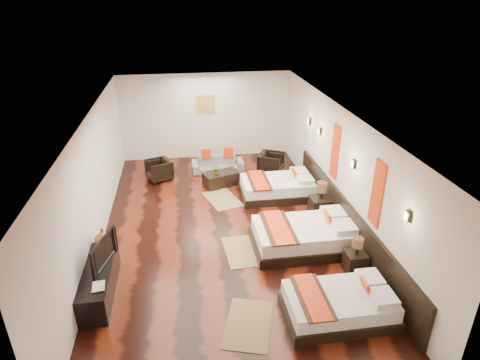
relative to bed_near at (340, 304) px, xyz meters
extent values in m
cube|color=black|center=(-1.69, 3.11, -0.24)|extent=(5.50, 9.50, 0.01)
cube|color=white|center=(-1.69, 3.11, 2.56)|extent=(5.50, 9.50, 0.01)
cube|color=silver|center=(-1.69, 7.86, 1.16)|extent=(5.50, 0.01, 2.80)
cube|color=silver|center=(-4.44, 3.11, 1.16)|extent=(0.01, 9.50, 2.80)
cube|color=silver|center=(1.06, 3.11, 1.16)|extent=(0.01, 9.50, 2.80)
cube|color=black|center=(1.02, 2.31, 0.21)|extent=(0.08, 6.60, 0.90)
cube|color=black|center=(-0.02, 0.00, -0.15)|extent=(1.87, 1.16, 0.20)
cube|color=white|center=(-0.02, 0.00, 0.09)|extent=(1.78, 1.07, 0.27)
cube|color=red|center=(0.42, 0.00, 0.33)|extent=(0.14, 0.29, 0.29)
cube|color=#38190F|center=(-0.51, 0.00, 0.23)|extent=(0.49, 1.18, 0.02)
cube|color=red|center=(-0.51, 0.00, 0.24)|extent=(0.34, 1.18, 0.02)
cube|color=black|center=(-0.02, 2.11, -0.13)|extent=(2.21, 1.37, 0.23)
cube|color=white|center=(-0.02, 2.11, 0.14)|extent=(2.10, 1.26, 0.32)
cube|color=red|center=(0.50, 2.11, 0.43)|extent=(0.16, 0.34, 0.34)
cube|color=#38190F|center=(-0.60, 2.11, 0.31)|extent=(0.58, 1.39, 0.02)
cube|color=red|center=(-0.60, 2.11, 0.33)|extent=(0.40, 1.39, 0.02)
cube|color=black|center=(-0.02, 4.62, -0.14)|extent=(1.99, 1.23, 0.21)
cube|color=white|center=(-0.02, 4.62, 0.11)|extent=(1.89, 1.14, 0.28)
cube|color=red|center=(0.45, 4.62, 0.36)|extent=(0.15, 0.30, 0.31)
cube|color=#38190F|center=(-0.54, 4.62, 0.26)|extent=(0.52, 1.25, 0.02)
cube|color=red|center=(-0.54, 4.62, 0.27)|extent=(0.36, 1.25, 0.02)
cube|color=black|center=(0.75, 1.12, -0.02)|extent=(0.40, 0.40, 0.45)
cylinder|color=black|center=(0.75, 1.12, 0.29)|extent=(0.07, 0.07, 0.18)
cylinder|color=#3F2619|center=(0.75, 1.12, 0.45)|extent=(0.21, 0.21, 0.20)
cube|color=black|center=(0.75, 3.31, 0.03)|extent=(0.49, 0.49, 0.54)
cylinder|color=black|center=(0.75, 3.31, 0.41)|extent=(0.09, 0.09, 0.22)
cylinder|color=#3F2619|center=(0.75, 3.31, 0.60)|extent=(0.26, 0.26, 0.24)
cube|color=olive|center=(-1.60, 0.02, -0.24)|extent=(1.07, 1.37, 0.01)
cube|color=olive|center=(-1.36, 2.15, -0.24)|extent=(0.82, 1.24, 0.01)
cube|color=olive|center=(-1.54, 4.62, -0.24)|extent=(1.07, 1.37, 0.01)
cube|color=black|center=(-4.19, 1.22, 0.03)|extent=(0.50, 1.80, 0.55)
imported|color=black|center=(-4.14, 1.37, 0.59)|extent=(0.40, 0.97, 0.56)
imported|color=black|center=(-4.19, 0.68, 0.32)|extent=(0.24, 0.30, 0.03)
imported|color=brown|center=(-4.19, 2.03, 0.48)|extent=(0.38, 0.38, 0.35)
imported|color=slate|center=(-1.47, 6.56, -0.01)|extent=(1.59, 0.64, 0.46)
imported|color=black|center=(-3.25, 6.17, 0.07)|extent=(0.89, 0.88, 0.63)
imported|color=black|center=(0.15, 6.15, 0.08)|extent=(0.96, 0.95, 0.65)
cube|color=black|center=(-1.47, 5.51, -0.04)|extent=(1.11, 0.82, 0.40)
imported|color=#22561C|center=(-1.59, 5.44, 0.29)|extent=(0.30, 0.28, 0.27)
cube|color=#D86014|center=(1.04, 1.21, 1.46)|extent=(0.04, 0.40, 1.30)
cube|color=#D86014|center=(1.04, 3.41, 1.46)|extent=(0.04, 0.40, 1.30)
cube|color=black|center=(1.02, 0.11, 1.61)|extent=(0.06, 0.12, 0.18)
cube|color=#FFD18C|center=(0.99, 0.11, 1.61)|extent=(0.02, 0.10, 0.14)
cube|color=black|center=(1.02, 2.31, 1.61)|extent=(0.06, 0.12, 0.18)
cube|color=#FFD18C|center=(0.99, 2.31, 1.61)|extent=(0.02, 0.10, 0.14)
cube|color=black|center=(1.02, 4.51, 1.61)|extent=(0.06, 0.12, 0.18)
cube|color=#FFD18C|center=(0.99, 4.51, 1.61)|extent=(0.02, 0.10, 0.14)
cube|color=black|center=(1.02, 5.41, 1.61)|extent=(0.06, 0.12, 0.18)
cube|color=#FFD18C|center=(0.99, 5.41, 1.61)|extent=(0.02, 0.10, 0.14)
cube|color=#AD873F|center=(-1.69, 7.84, 1.56)|extent=(0.60, 0.04, 0.60)
camera|label=1|loc=(-2.52, -5.15, 4.92)|focal=30.57mm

